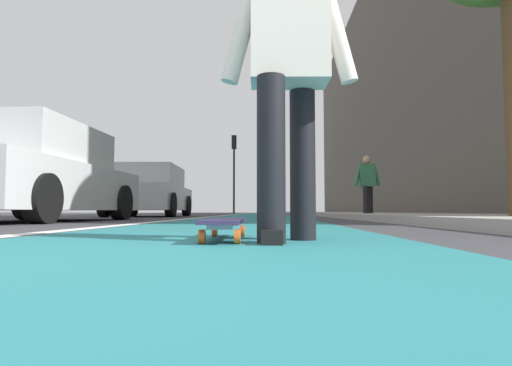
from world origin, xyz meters
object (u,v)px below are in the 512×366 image
at_px(skateboard, 225,223).
at_px(traffic_light, 234,160).
at_px(skater_person, 288,62).
at_px(parked_car_near, 32,176).
at_px(pedestrian_distant, 367,182).
at_px(parked_car_mid, 150,192).

bearing_deg(skateboard, traffic_light, 4.50).
distance_m(skater_person, traffic_light, 23.42).
xyz_separation_m(parked_car_near, pedestrian_distant, (4.66, -6.21, 0.20)).
xyz_separation_m(skater_person, parked_car_near, (4.35, 3.76, -0.23)).
bearing_deg(skateboard, parked_car_near, 39.16).
bearing_deg(pedestrian_distant, parked_car_mid, 75.52).
bearing_deg(pedestrian_distant, skater_person, 164.81).
height_order(skateboard, traffic_light, traffic_light).
bearing_deg(traffic_light, parked_car_mid, 173.20).
bearing_deg(pedestrian_distant, skateboard, 162.51).
xyz_separation_m(skateboard, traffic_light, (23.06, 1.81, 3.10)).
distance_m(skateboard, parked_car_mid, 10.97).
xyz_separation_m(skater_person, traffic_light, (23.21, 2.16, 2.26)).
height_order(skateboard, skater_person, skater_person).
height_order(parked_car_near, pedestrian_distant, pedestrian_distant).
bearing_deg(parked_car_near, parked_car_mid, -0.92).
xyz_separation_m(skateboard, parked_car_mid, (10.44, 3.32, 0.63)).
relative_size(skateboard, traffic_light, 0.18).
relative_size(skateboard, skater_person, 0.51).
distance_m(parked_car_near, parked_car_mid, 6.24).
distance_m(skateboard, skater_person, 0.92).
height_order(skater_person, pedestrian_distant, skater_person).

